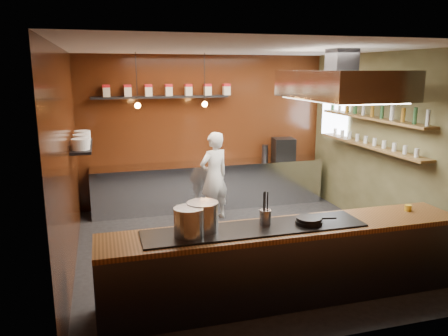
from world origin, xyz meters
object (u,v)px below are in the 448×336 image
object	(u,v)px
stockpot_large	(189,222)
stockpot_small	(203,217)
espresso_machine	(284,148)
extractor_hood	(340,84)
chef	(214,176)

from	to	relation	value
stockpot_large	stockpot_small	size ratio (longest dim) A/B	0.94
espresso_machine	stockpot_large	bearing A→B (deg)	-118.23
extractor_hood	espresso_machine	bearing A→B (deg)	83.60
extractor_hood	espresso_machine	xyz separation A→B (m)	(0.29, 2.60, -1.39)
stockpot_small	chef	size ratio (longest dim) A/B	0.22
extractor_hood	stockpot_small	size ratio (longest dim) A/B	5.64
espresso_machine	extractor_hood	bearing A→B (deg)	-88.87
stockpot_small	espresso_machine	size ratio (longest dim) A/B	0.83
chef	stockpot_large	bearing A→B (deg)	48.52
extractor_hood	stockpot_small	xyz separation A→B (m)	(-2.30, -1.13, -1.40)
extractor_hood	chef	distance (m)	2.85
extractor_hood	chef	size ratio (longest dim) A/B	1.23
stockpot_large	stockpot_small	xyz separation A→B (m)	(0.18, 0.12, 0.00)
stockpot_large	espresso_machine	xyz separation A→B (m)	(2.77, 3.85, 0.01)
extractor_hood	stockpot_small	world-z (taller)	extractor_hood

